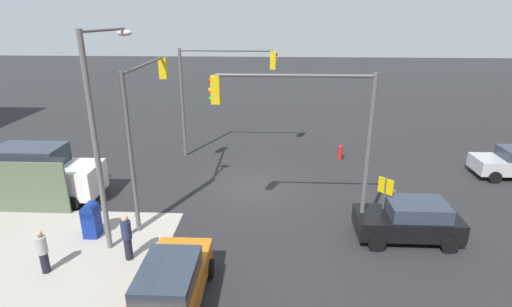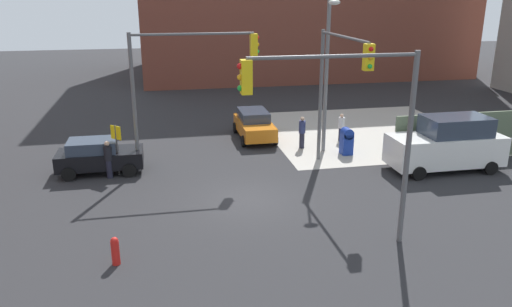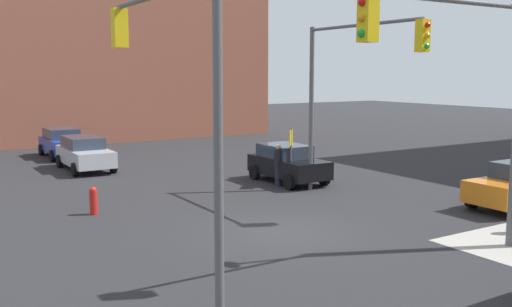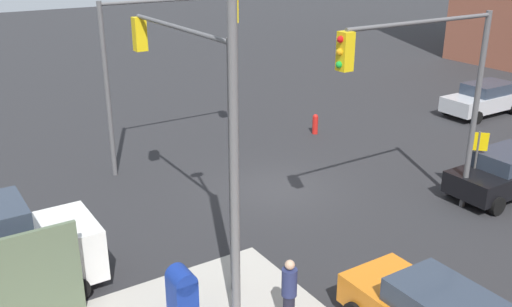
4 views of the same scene
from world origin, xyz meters
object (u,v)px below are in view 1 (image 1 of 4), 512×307
(traffic_signal_se_corner, at_px, (218,81))
(hatchback_black, at_px, (409,220))
(mailbox_blue, at_px, (91,219))
(traffic_signal_nw_corner, at_px, (307,123))
(traffic_signal_ne_corner, at_px, (145,107))
(pedestrian_crossing, at_px, (390,208))
(pedestrian_walking_north, at_px, (43,251))
(fire_hydrant, at_px, (340,152))
(van_white_delivery, at_px, (40,174))
(street_lamp_corner, at_px, (100,126))
(pedestrian_waiting, at_px, (127,237))
(coupe_orange, at_px, (171,284))

(traffic_signal_se_corner, height_order, hatchback_black, traffic_signal_se_corner)
(traffic_signal_se_corner, distance_m, mailbox_blue, 10.97)
(traffic_signal_nw_corner, bearing_deg, traffic_signal_ne_corner, -18.23)
(hatchback_black, bearing_deg, traffic_signal_ne_corner, -12.20)
(pedestrian_crossing, relative_size, pedestrian_walking_north, 1.10)
(mailbox_blue, bearing_deg, fire_hydrant, -140.60)
(traffic_signal_se_corner, relative_size, van_white_delivery, 1.20)
(hatchback_black, distance_m, pedestrian_walking_north, 13.41)
(street_lamp_corner, height_order, pedestrian_waiting, street_lamp_corner)
(street_lamp_corner, bearing_deg, van_white_delivery, -36.59)
(traffic_signal_se_corner, xyz_separation_m, coupe_orange, (-0.31, 13.40, -3.80))
(traffic_signal_ne_corner, bearing_deg, pedestrian_crossing, 171.69)
(mailbox_blue, bearing_deg, hatchback_black, -178.33)
(pedestrian_walking_north, bearing_deg, street_lamp_corner, -111.05)
(hatchback_black, height_order, van_white_delivery, van_white_delivery)
(pedestrian_walking_north, bearing_deg, traffic_signal_se_corner, -90.91)
(fire_hydrant, relative_size, van_white_delivery, 0.17)
(fire_hydrant, distance_m, coupe_orange, 14.86)
(coupe_orange, relative_size, pedestrian_walking_north, 2.67)
(traffic_signal_se_corner, xyz_separation_m, traffic_signal_ne_corner, (2.19, 6.79, 0.00))
(street_lamp_corner, bearing_deg, pedestrian_crossing, -171.44)
(mailbox_blue, xyz_separation_m, pedestrian_walking_north, (0.60, 2.40, 0.06))
(traffic_signal_ne_corner, height_order, coupe_orange, traffic_signal_ne_corner)
(fire_hydrant, distance_m, van_white_delivery, 16.19)
(pedestrian_crossing, relative_size, pedestrian_waiting, 1.00)
(van_white_delivery, xyz_separation_m, pedestrian_waiting, (-5.82, 4.70, -0.36))
(traffic_signal_ne_corner, relative_size, pedestrian_walking_north, 4.06)
(traffic_signal_nw_corner, bearing_deg, mailbox_blue, 3.41)
(traffic_signal_nw_corner, bearing_deg, fire_hydrant, -107.87)
(coupe_orange, relative_size, hatchback_black, 1.08)
(hatchback_black, relative_size, pedestrian_waiting, 2.23)
(traffic_signal_se_corner, relative_size, pedestrian_waiting, 3.67)
(traffic_signal_ne_corner, relative_size, fire_hydrant, 6.91)
(traffic_signal_ne_corner, xyz_separation_m, pedestrian_crossing, (-10.30, 1.51, -3.73))
(coupe_orange, distance_m, pedestrian_crossing, 9.32)
(pedestrian_crossing, xyz_separation_m, pedestrian_walking_north, (12.60, 3.60, -0.09))
(street_lamp_corner, bearing_deg, pedestrian_waiting, 130.70)
(pedestrian_waiting, xyz_separation_m, pedestrian_walking_north, (2.60, 0.90, -0.10))
(traffic_signal_nw_corner, height_order, pedestrian_waiting, traffic_signal_nw_corner)
(van_white_delivery, relative_size, pedestrian_walking_north, 3.37)
(traffic_signal_se_corner, distance_m, van_white_delivery, 10.50)
(street_lamp_corner, xyz_separation_m, van_white_delivery, (4.91, -3.64, -3.42))
(pedestrian_waiting, bearing_deg, traffic_signal_ne_corner, 142.69)
(pedestrian_waiting, bearing_deg, traffic_signal_se_corner, 128.89)
(traffic_signal_nw_corner, height_order, van_white_delivery, traffic_signal_nw_corner)
(pedestrian_waiting, bearing_deg, pedestrian_crossing, 63.72)
(hatchback_black, distance_m, pedestrian_waiting, 10.69)
(pedestrian_walking_north, bearing_deg, pedestrian_crossing, -144.32)
(street_lamp_corner, relative_size, pedestrian_crossing, 4.54)
(hatchback_black, relative_size, pedestrian_crossing, 2.24)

